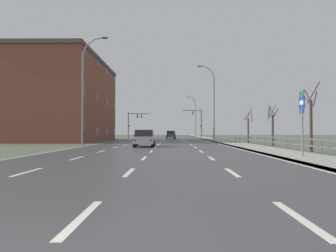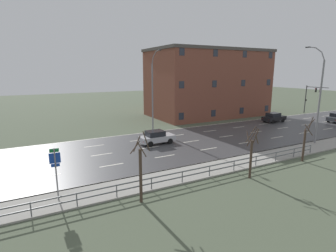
# 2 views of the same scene
# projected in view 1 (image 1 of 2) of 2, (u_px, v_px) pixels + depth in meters

# --- Properties ---
(ground_plane) EXTENTS (160.00, 160.00, 0.12)m
(ground_plane) POSITION_uv_depth(u_px,v_px,m) (163.00, 140.00, 50.84)
(ground_plane) COLOR #4C5642
(road_asphalt_strip) EXTENTS (14.00, 120.00, 0.03)m
(road_asphalt_strip) POSITION_uv_depth(u_px,v_px,m) (165.00, 138.00, 62.83)
(road_asphalt_strip) COLOR #3D3D3F
(road_asphalt_strip) RESTS_ON ground
(sidewalk_right) EXTENTS (3.00, 120.00, 0.12)m
(sidewalk_right) POSITION_uv_depth(u_px,v_px,m) (205.00, 138.00, 62.72)
(sidewalk_right) COLOR gray
(sidewalk_right) RESTS_ON ground
(guardrail) EXTENTS (0.07, 30.55, 1.00)m
(guardrail) POSITION_uv_depth(u_px,v_px,m) (275.00, 140.00, 24.52)
(guardrail) COLOR #515459
(guardrail) RESTS_ON ground
(street_lamp_midground) EXTENTS (2.46, 0.24, 11.12)m
(street_lamp_midground) POSITION_uv_depth(u_px,v_px,m) (213.00, 104.00, 44.05)
(street_lamp_midground) COLOR slate
(street_lamp_midground) RESTS_ON ground
(street_lamp_distant) EXTENTS (2.42, 0.24, 10.55)m
(street_lamp_distant) POSITION_uv_depth(u_px,v_px,m) (195.00, 117.00, 78.44)
(street_lamp_distant) COLOR slate
(street_lamp_distant) RESTS_ON ground
(street_lamp_left_bank) EXTENTS (2.61, 0.24, 11.04)m
(street_lamp_left_bank) POSITION_uv_depth(u_px,v_px,m) (84.00, 92.00, 30.49)
(street_lamp_left_bank) COLOR slate
(street_lamp_left_bank) RESTS_ON ground
(highway_sign) EXTENTS (0.09, 0.68, 3.61)m
(highway_sign) POSITION_uv_depth(u_px,v_px,m) (302.00, 115.00, 16.02)
(highway_sign) COLOR slate
(highway_sign) RESTS_ON ground
(traffic_signal_right) EXTENTS (4.20, 0.36, 6.32)m
(traffic_signal_right) POSITION_uv_depth(u_px,v_px,m) (198.00, 120.00, 65.93)
(traffic_signal_right) COLOR #38383A
(traffic_signal_right) RESTS_ON ground
(traffic_signal_left) EXTENTS (4.47, 0.36, 5.51)m
(traffic_signal_left) POSITION_uv_depth(u_px,v_px,m) (133.00, 121.00, 64.32)
(traffic_signal_left) COLOR #38383A
(traffic_signal_left) RESTS_ON ground
(car_distant) EXTENTS (2.01, 4.19, 1.57)m
(car_distant) POSITION_uv_depth(u_px,v_px,m) (171.00, 135.00, 59.83)
(car_distant) COLOR #474C51
(car_distant) RESTS_ON ground
(car_near_left) EXTENTS (1.99, 4.18, 1.57)m
(car_near_left) POSITION_uv_depth(u_px,v_px,m) (140.00, 135.00, 50.70)
(car_near_left) COLOR black
(car_near_left) RESTS_ON ground
(car_far_left) EXTENTS (1.89, 4.13, 1.57)m
(car_far_left) POSITION_uv_depth(u_px,v_px,m) (145.00, 138.00, 27.78)
(car_far_left) COLOR #B7B7BC
(car_far_left) RESTS_ON ground
(brick_building) EXTENTS (12.44, 21.61, 12.24)m
(brick_building) POSITION_uv_depth(u_px,v_px,m) (62.00, 101.00, 45.59)
(brick_building) COLOR brown
(brick_building) RESTS_ON ground
(bare_tree_near) EXTENTS (1.19, 1.25, 4.86)m
(bare_tree_near) POSITION_uv_depth(u_px,v_px,m) (311.00, 122.00, 20.72)
(bare_tree_near) COLOR #423328
(bare_tree_near) RESTS_ON ground
(bare_tree_mid) EXTENTS (1.03, 1.04, 4.13)m
(bare_tree_mid) POSITION_uv_depth(u_px,v_px,m) (272.00, 126.00, 29.85)
(bare_tree_mid) COLOR #423328
(bare_tree_mid) RESTS_ON ground
(bare_tree_far) EXTENTS (1.03, 1.16, 4.34)m
(bare_tree_far) POSITION_uv_depth(u_px,v_px,m) (248.00, 128.00, 37.16)
(bare_tree_far) COLOR #423328
(bare_tree_far) RESTS_ON ground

